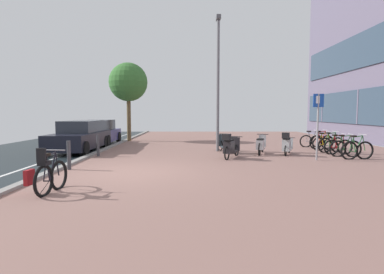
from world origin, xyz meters
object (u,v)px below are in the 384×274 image
at_px(bicycle_rack_04, 325,144).
at_px(scooter_near, 288,145).
at_px(bollard_near, 70,155).
at_px(lamp_post, 219,78).
at_px(bicycle_rack_00, 358,150).
at_px(bicycle_rack_02, 339,147).
at_px(bicycle_rack_05, 323,142).
at_px(parked_car_far, 98,133).
at_px(bicycle_rack_01, 346,148).
at_px(bicycle_foreground, 50,176).
at_px(bicycle_rack_06, 313,141).
at_px(scooter_far, 231,147).
at_px(street_tree, 129,83).
at_px(parking_sign, 319,119).
at_px(parked_car_near, 82,136).
at_px(bollard_far, 99,146).
at_px(scooter_mid, 229,144).
at_px(scooter_extra, 262,145).
at_px(bicycle_rack_03, 332,145).

relative_size(bicycle_rack_04, scooter_near, 0.83).
bearing_deg(bollard_near, lamp_post, 42.40).
xyz_separation_m(bicycle_rack_00, bicycle_rack_02, (-0.07, 1.41, -0.02)).
bearing_deg(lamp_post, bicycle_rack_05, 10.60).
xyz_separation_m(scooter_near, parked_car_far, (-9.52, 4.29, 0.22)).
bearing_deg(bicycle_rack_01, bicycle_foreground, -149.36).
bearing_deg(bicycle_rack_06, scooter_far, -140.66).
xyz_separation_m(bicycle_foreground, street_tree, (-0.81, 12.79, 3.35)).
bearing_deg(bicycle_rack_02, bicycle_rack_00, -87.24).
relative_size(bicycle_rack_01, scooter_far, 0.80).
bearing_deg(parking_sign, parked_car_far, 150.55).
height_order(bicycle_rack_00, parked_car_near, parked_car_near).
height_order(street_tree, bollard_near, street_tree).
height_order(bicycle_rack_06, bollard_far, bicycle_rack_06).
height_order(scooter_mid, parked_car_far, parked_car_far).
bearing_deg(scooter_extra, bicycle_rack_04, 21.03).
height_order(bicycle_foreground, parked_car_near, parked_car_near).
xyz_separation_m(bicycle_rack_05, bicycle_rack_06, (-0.22, 0.70, -0.02)).
bearing_deg(bicycle_foreground, scooter_mid, 54.78).
bearing_deg(bicycle_rack_01, bicycle_rack_02, 86.64).
height_order(scooter_extra, parked_car_near, parked_car_near).
bearing_deg(bicycle_rack_00, bicycle_rack_02, 92.76).
xyz_separation_m(bicycle_rack_01, bicycle_rack_03, (0.06, 1.41, 0.01)).
relative_size(bicycle_rack_06, bollard_far, 1.45).
height_order(bicycle_rack_00, scooter_extra, bicycle_rack_00).
distance_m(bicycle_rack_04, scooter_mid, 4.81).
distance_m(bicycle_rack_05, scooter_far, 5.99).
height_order(bicycle_rack_03, bollard_far, bicycle_rack_03).
bearing_deg(scooter_near, scooter_extra, 164.36).
xyz_separation_m(bicycle_rack_00, bollard_far, (-10.40, 0.82, 0.09)).
xyz_separation_m(bicycle_rack_01, bicycle_rack_05, (0.21, 2.81, 0.00)).
height_order(scooter_mid, bollard_near, bollard_near).
distance_m(scooter_extra, parking_sign, 2.75).
bearing_deg(bicycle_rack_05, street_tree, 158.06).
xyz_separation_m(bicycle_rack_02, parked_car_near, (-11.76, 1.35, 0.34)).
bearing_deg(lamp_post, bicycle_rack_06, 18.37).
bearing_deg(scooter_extra, bicycle_rack_06, 39.23).
relative_size(scooter_far, bollard_near, 1.80).
bearing_deg(scooter_near, bicycle_rack_06, 53.08).
xyz_separation_m(bicycle_rack_01, scooter_extra, (-3.32, 0.81, 0.05)).
height_order(bicycle_rack_03, bicycle_rack_04, bicycle_rack_03).
bearing_deg(scooter_extra, bollard_near, -152.04).
bearing_deg(bicycle_rack_00, bicycle_rack_01, 98.81).
height_order(scooter_far, scooter_extra, scooter_far).
bearing_deg(parking_sign, bicycle_rack_04, 61.98).
xyz_separation_m(bicycle_rack_06, parking_sign, (-1.57, -4.48, 1.23)).
bearing_deg(scooter_near, parked_car_far, 155.75).
distance_m(bicycle_rack_01, scooter_near, 2.33).
bearing_deg(bicycle_rack_04, bicycle_rack_02, -90.61).
height_order(bicycle_rack_04, scooter_extra, bicycle_rack_04).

